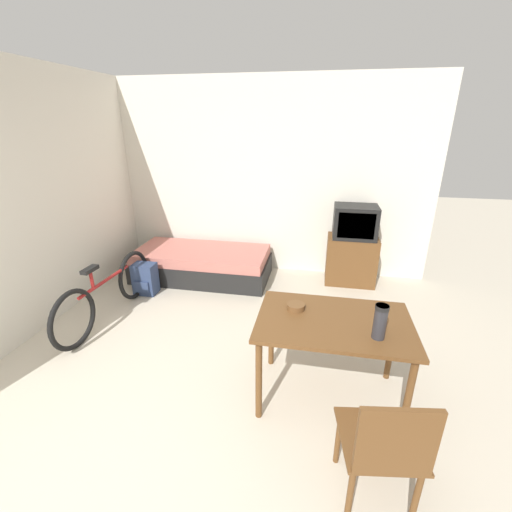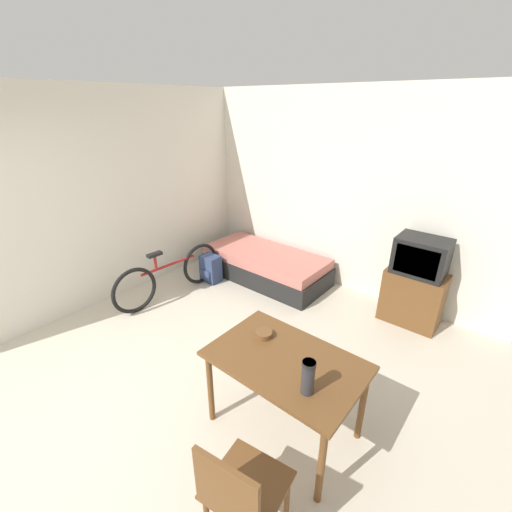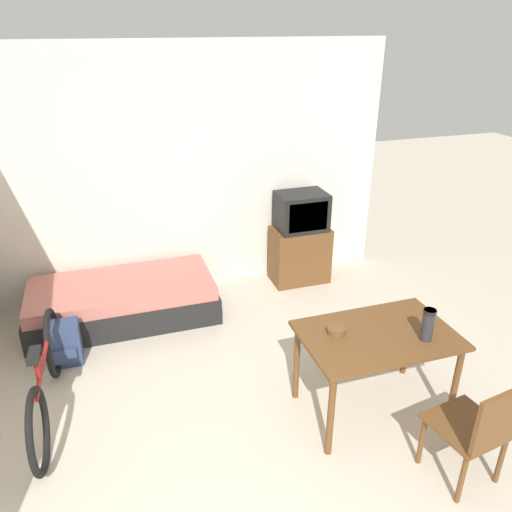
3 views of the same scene
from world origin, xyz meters
name	(u,v)px [view 2 (image 2 of 3)]	position (x,y,z in m)	size (l,w,h in m)	color
ground_plane	(65,460)	(0.00, 0.00, 0.00)	(20.00, 20.00, 0.00)	beige
wall_back	(329,191)	(0.00, 3.87, 1.35)	(4.91, 0.06, 2.70)	silver
wall_left	(124,196)	(-1.98, 1.92, 1.35)	(0.06, 4.84, 2.70)	silver
daybed	(266,265)	(-0.67, 3.32, 0.21)	(1.90, 0.89, 0.42)	black
tv	(415,283)	(1.41, 3.54, 0.53)	(0.67, 0.41, 1.10)	brown
dining_table	(285,368)	(1.10, 1.30, 0.63)	(1.16, 0.75, 0.72)	brown
wooden_chair	(239,493)	(1.38, 0.47, 0.48)	(0.50, 0.50, 0.85)	brown
bicycle	(170,275)	(-1.34, 2.04, 0.32)	(0.13, 1.68, 0.72)	black
thermos_flask	(308,376)	(1.40, 1.13, 0.86)	(0.09, 0.09, 0.25)	#2D2D33
mate_bowl	(264,334)	(0.81, 1.41, 0.75)	(0.14, 0.14, 0.05)	brown
backpack	(211,269)	(-1.24, 2.70, 0.20)	(0.28, 0.24, 0.41)	navy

